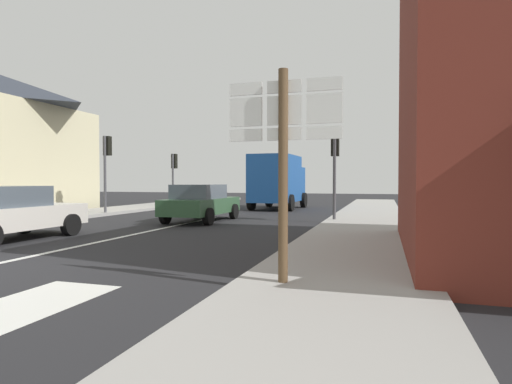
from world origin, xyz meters
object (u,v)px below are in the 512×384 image
object	(u,v)px
traffic_light_far_left	(174,168)
sedan_far	(201,202)
route_sign_post	(283,153)
traffic_light_near_left	(107,157)
sedan_near	(6,213)
delivery_truck	(278,180)
traffic_light_near_right	(335,156)

from	to	relation	value
traffic_light_far_left	sedan_far	bearing A→B (deg)	-55.99
route_sign_post	traffic_light_near_left	bearing A→B (deg)	135.23
sedan_near	delivery_truck	bearing A→B (deg)	75.37
route_sign_post	traffic_light_near_left	world-z (taller)	traffic_light_near_left
traffic_light_far_left	traffic_light_near_right	bearing A→B (deg)	-33.60
traffic_light_near_right	traffic_light_far_left	bearing A→B (deg)	146.40
traffic_light_near_left	traffic_light_far_left	size ratio (longest dim) A/B	1.13
delivery_truck	route_sign_post	size ratio (longest dim) A/B	1.58
sedan_far	traffic_light_near_left	world-z (taller)	traffic_light_near_left
route_sign_post	traffic_light_far_left	size ratio (longest dim) A/B	0.97
sedan_near	traffic_light_far_left	bearing A→B (deg)	100.79
sedan_near	sedan_far	world-z (taller)	same
route_sign_post	traffic_light_near_right	xyz separation A→B (m)	(-0.42, 10.53, 0.57)
traffic_light_near_right	sedan_far	bearing A→B (deg)	-168.03
traffic_light_near_right	traffic_light_near_left	xyz separation A→B (m)	(-10.66, 0.46, 0.18)
sedan_near	traffic_light_far_left	xyz separation A→B (m)	(-2.81, 14.74, 1.68)
sedan_near	sedan_far	size ratio (longest dim) A/B	1.00
traffic_light_near_left	traffic_light_far_left	bearing A→B (deg)	90.00
route_sign_post	delivery_truck	bearing A→B (deg)	104.15
delivery_truck	traffic_light_near_left	bearing A→B (deg)	-135.23
sedan_far	traffic_light_near_right	world-z (taller)	traffic_light_near_right
sedan_near	delivery_truck	distance (m)	15.23
delivery_truck	traffic_light_near_right	xyz separation A→B (m)	(4.01, -7.05, 0.92)
delivery_truck	traffic_light_near_right	distance (m)	8.16
traffic_light_near_right	traffic_light_far_left	distance (m)	12.80
sedan_near	delivery_truck	world-z (taller)	delivery_truck
sedan_far	route_sign_post	bearing A→B (deg)	-59.49
sedan_near	route_sign_post	distance (m)	8.85
traffic_light_near_right	traffic_light_near_left	distance (m)	10.67
delivery_truck	traffic_light_near_left	size ratio (longest dim) A/B	1.36
delivery_truck	traffic_light_far_left	bearing A→B (deg)	179.75
sedan_near	traffic_light_far_left	size ratio (longest dim) A/B	1.27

